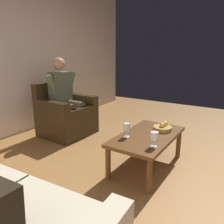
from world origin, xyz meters
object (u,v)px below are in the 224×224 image
(coffee_table, at_px, (147,139))
(fruit_bowl, at_px, (163,128))
(wine_glass_near, at_px, (154,137))
(armchair, at_px, (66,116))
(person_seated, at_px, (65,94))
(wine_glass_far, at_px, (127,128))

(coffee_table, bearing_deg, fruit_bowl, 159.37)
(wine_glass_near, relative_size, fruit_bowl, 0.71)
(fruit_bowl, bearing_deg, armchair, -92.48)
(armchair, xyz_separation_m, coffee_table, (0.33, 1.65, 0.04))
(person_seated, xyz_separation_m, fruit_bowl, (0.08, 1.73, -0.24))
(armchair, bearing_deg, fruit_bowl, 89.82)
(armchair, distance_m, wine_glass_far, 1.57)
(armchair, relative_size, wine_glass_near, 5.40)
(armchair, relative_size, wine_glass_far, 5.30)
(person_seated, bearing_deg, wine_glass_far, 72.70)
(coffee_table, relative_size, fruit_bowl, 4.60)
(wine_glass_far, bearing_deg, fruit_bowl, 148.54)
(person_seated, relative_size, wine_glass_near, 7.88)
(armchair, xyz_separation_m, fruit_bowl, (0.08, 1.74, 0.13))
(armchair, height_order, fruit_bowl, armchair)
(person_seated, relative_size, coffee_table, 1.21)
(wine_glass_near, distance_m, fruit_bowl, 0.55)
(fruit_bowl, bearing_deg, coffee_table, -20.63)
(wine_glass_near, height_order, wine_glass_far, wine_glass_far)
(coffee_table, height_order, wine_glass_near, wine_glass_near)
(armchair, bearing_deg, coffee_table, 81.00)
(coffee_table, xyz_separation_m, wine_glass_far, (0.19, -0.18, 0.17))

